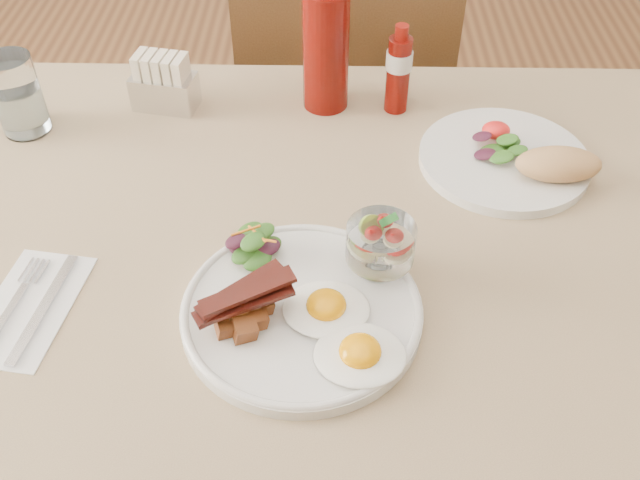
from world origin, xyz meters
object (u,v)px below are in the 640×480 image
chair_far (343,105)px  fruit_cup (381,243)px  second_plate (517,159)px  water_glass (19,99)px  main_plate (302,312)px  ketchup_bottle (326,48)px  sugar_caddy (164,85)px  hot_sauce_bottle (398,70)px  table (346,288)px

chair_far → fruit_cup: chair_far is taller
fruit_cup → second_plate: bearing=47.2°
water_glass → main_plate: bearing=-40.0°
ketchup_bottle → sugar_caddy: bearing=-177.3°
sugar_caddy → water_glass: water_glass is taller
sugar_caddy → second_plate: bearing=-4.9°
chair_far → hot_sauce_bottle: (0.08, -0.35, 0.30)m
chair_far → second_plate: size_ratio=3.73×
sugar_caddy → main_plate: bearing=-50.8°
fruit_cup → hot_sauce_bottle: 0.38m
main_plate → fruit_cup: bearing=33.9°
ketchup_bottle → hot_sauce_bottle: (0.11, -0.01, -0.03)m
second_plate → sugar_caddy: (-0.53, 0.15, 0.02)m
table → hot_sauce_bottle: (0.08, 0.31, 0.16)m
ketchup_bottle → hot_sauce_bottle: 0.12m
chair_far → table: bearing=-90.0°
table → water_glass: water_glass is taller
chair_far → main_plate: size_ratio=3.32×
table → hot_sauce_bottle: 0.36m
fruit_cup → ketchup_bottle: bearing=100.3°
chair_far → main_plate: bearing=-94.0°
chair_far → sugar_caddy: 0.53m
table → main_plate: main_plate is taller
table → fruit_cup: size_ratio=16.10×
second_plate → water_glass: 0.74m
table → second_plate: 0.31m
table → sugar_caddy: 0.44m
main_plate → second_plate: second_plate is taller
second_plate → water_glass: bearing=173.6°
hot_sauce_bottle → second_plate: bearing=-42.5°
main_plate → water_glass: size_ratio=2.29×
main_plate → second_plate: size_ratio=1.12×
fruit_cup → water_glass: (-0.53, 0.31, -0.01)m
chair_far → main_plate: (-0.06, -0.79, 0.24)m
water_glass → fruit_cup: bearing=-30.1°
fruit_cup → water_glass: water_glass is taller
ketchup_bottle → sugar_caddy: ketchup_bottle is taller
fruit_cup → ketchup_bottle: ketchup_bottle is taller
table → fruit_cup: bearing=-61.0°
chair_far → ketchup_bottle: (-0.03, -0.34, 0.33)m
fruit_cup → sugar_caddy: (-0.32, 0.37, -0.02)m
table → ketchup_bottle: 0.37m
chair_far → sugar_caddy: (-0.29, -0.35, 0.27)m
chair_far → main_plate: chair_far is taller
sugar_caddy → hot_sauce_bottle: bearing=11.0°
ketchup_bottle → water_glass: size_ratio=1.73×
main_plate → fruit_cup: (0.09, 0.06, 0.05)m
chair_far → water_glass: bearing=-139.4°
table → fruit_cup: 0.17m
second_plate → chair_far: bearing=115.6°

